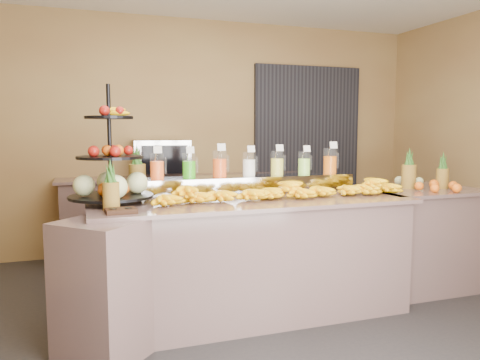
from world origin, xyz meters
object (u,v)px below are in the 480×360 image
pitcher_tray (249,185)px  banana_heap (283,190)px  fruit_stand (116,173)px  right_fruit_pile (431,182)px  condiment_caddy (121,211)px  oven_warmer (161,158)px

pitcher_tray → banana_heap: banana_heap is taller
fruit_stand → right_fruit_pile: fruit_stand is taller
condiment_caddy → oven_warmer: oven_warmer is taller
fruit_stand → condiment_caddy: (-0.01, -0.47, -0.21)m
oven_warmer → banana_heap: bearing=-68.7°
pitcher_tray → condiment_caddy: size_ratio=9.42×
pitcher_tray → condiment_caddy: pitcher_tray is taller
right_fruit_pile → banana_heap: bearing=-178.6°
right_fruit_pile → oven_warmer: size_ratio=0.66×
pitcher_tray → oven_warmer: oven_warmer is taller
right_fruit_pile → oven_warmer: (-2.11, 1.98, 0.14)m
pitcher_tray → right_fruit_pile: size_ratio=4.42×
banana_heap → right_fruit_pile: bearing=1.4°
fruit_stand → banana_heap: bearing=6.0°
pitcher_tray → right_fruit_pile: bearing=-10.6°
condiment_caddy → oven_warmer: bearing=74.2°
condiment_caddy → pitcher_tray: bearing=29.2°
pitcher_tray → fruit_stand: size_ratio=2.12×
condiment_caddy → oven_warmer: (0.65, 2.29, 0.20)m
pitcher_tray → fruit_stand: fruit_stand is taller
fruit_stand → right_fruit_pile: 2.76m
condiment_caddy → oven_warmer: 2.39m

